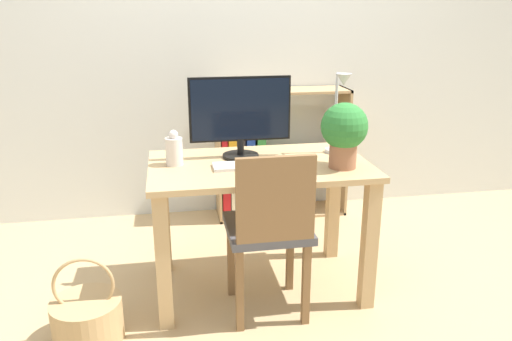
% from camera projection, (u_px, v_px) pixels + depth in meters
% --- Properties ---
extents(ground_plane, '(10.00, 10.00, 0.00)m').
position_uv_depth(ground_plane, '(259.00, 286.00, 2.80)').
color(ground_plane, tan).
extents(wall_back, '(8.00, 0.05, 2.60)m').
position_uv_depth(wall_back, '(229.00, 36.00, 3.51)').
color(wall_back, silver).
rests_on(wall_back, ground_plane).
extents(desk, '(1.13, 0.68, 0.72)m').
position_uv_depth(desk, '(259.00, 190.00, 2.62)').
color(desk, tan).
rests_on(desk, ground_plane).
extents(monitor, '(0.54, 0.19, 0.43)m').
position_uv_depth(monitor, '(240.00, 113.00, 2.61)').
color(monitor, black).
rests_on(monitor, desk).
extents(keyboard, '(0.37, 0.13, 0.02)m').
position_uv_depth(keyboard, '(250.00, 165.00, 2.51)').
color(keyboard, silver).
rests_on(keyboard, desk).
extents(vase, '(0.09, 0.09, 0.18)m').
position_uv_depth(vase, '(174.00, 150.00, 2.52)').
color(vase, silver).
rests_on(vase, desk).
extents(desk_lamp, '(0.10, 0.19, 0.45)m').
position_uv_depth(desk_lamp, '(339.00, 106.00, 2.64)').
color(desk_lamp, '#B7B7BC').
rests_on(desk_lamp, desk).
extents(potted_plant, '(0.23, 0.23, 0.33)m').
position_uv_depth(potted_plant, '(344.00, 131.00, 2.45)').
color(potted_plant, '#9E6647').
rests_on(potted_plant, desk).
extents(chair, '(0.40, 0.40, 0.87)m').
position_uv_depth(chair, '(269.00, 227.00, 2.39)').
color(chair, '#4C4C51').
rests_on(chair, ground_plane).
extents(bookshelf, '(0.95, 0.28, 0.94)m').
position_uv_depth(bookshelf, '(257.00, 162.00, 3.65)').
color(bookshelf, tan).
rests_on(bookshelf, ground_plane).
extents(basket, '(0.33, 0.33, 0.42)m').
position_uv_depth(basket, '(87.00, 318.00, 2.32)').
color(basket, tan).
rests_on(basket, ground_plane).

